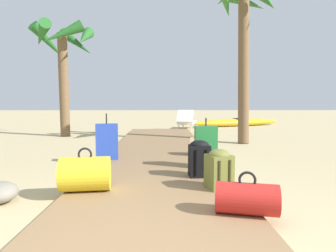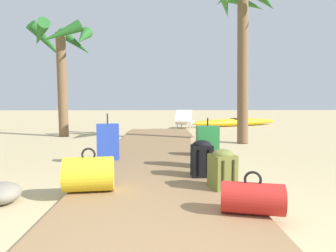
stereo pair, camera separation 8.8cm
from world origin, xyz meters
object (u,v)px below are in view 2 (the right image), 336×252
(backpack_black, at_px, (202,157))
(suitcase_green, at_px, (207,147))
(lounge_chair, at_px, (185,121))
(palm_tree_near_right, at_px, (246,18))
(kayak, at_px, (236,122))
(suitcase_blue, at_px, (108,142))
(palm_tree_far_left, at_px, (62,50))
(duffel_bag_red, at_px, (252,198))
(duffel_bag_tan, at_px, (204,146))
(backpack_olive, at_px, (223,168))
(duffel_bag_yellow, at_px, (89,174))

(backpack_black, distance_m, suitcase_green, 0.59)
(lounge_chair, bearing_deg, palm_tree_near_right, -72.23)
(palm_tree_near_right, height_order, kayak, palm_tree_near_right)
(suitcase_blue, height_order, palm_tree_far_left, palm_tree_far_left)
(suitcase_green, xyz_separation_m, duffel_bag_red, (0.11, -1.94, -0.18))
(palm_tree_far_left, distance_m, lounge_chair, 5.17)
(duffel_bag_tan, height_order, suitcase_blue, suitcase_blue)
(duffel_bag_tan, relative_size, suitcase_green, 0.68)
(duffel_bag_tan, relative_size, suitcase_blue, 0.65)
(backpack_olive, distance_m, palm_tree_near_right, 5.46)
(lounge_chair, xyz_separation_m, kayak, (2.40, 1.43, -0.16))
(palm_tree_far_left, bearing_deg, suitcase_green, -52.23)
(backpack_olive, bearing_deg, duffel_bag_red, -82.38)
(suitcase_blue, bearing_deg, duffel_bag_red, -55.53)
(palm_tree_far_left, bearing_deg, lounge_chair, 28.95)
(duffel_bag_tan, distance_m, palm_tree_far_left, 5.95)
(suitcase_blue, relative_size, kayak, 0.19)
(backpack_olive, bearing_deg, backpack_black, 106.11)
(duffel_bag_tan, relative_size, duffel_bag_red, 0.86)
(duffel_bag_yellow, distance_m, suitcase_blue, 1.85)
(kayak, bearing_deg, lounge_chair, -149.23)
(backpack_olive, bearing_deg, duffel_bag_tan, 87.43)
(palm_tree_near_right, bearing_deg, lounge_chair, 107.77)
(suitcase_green, distance_m, palm_tree_near_right, 4.56)
(palm_tree_far_left, bearing_deg, backpack_black, -56.39)
(kayak, bearing_deg, duffel_bag_yellow, -113.47)
(duffel_bag_tan, height_order, lounge_chair, lounge_chair)
(kayak, bearing_deg, palm_tree_far_left, -150.36)
(duffel_bag_red, height_order, palm_tree_near_right, palm_tree_near_right)
(palm_tree_far_left, height_order, kayak, palm_tree_far_left)
(backpack_black, relative_size, palm_tree_near_right, 0.12)
(suitcase_blue, height_order, suitcase_green, suitcase_blue)
(backpack_black, distance_m, kayak, 9.51)
(duffel_bag_yellow, relative_size, palm_tree_near_right, 0.14)
(palm_tree_far_left, bearing_deg, palm_tree_near_right, -17.39)
(backpack_olive, xyz_separation_m, palm_tree_near_right, (1.49, 4.36, 2.94))
(duffel_bag_tan, relative_size, kayak, 0.12)
(palm_tree_far_left, xyz_separation_m, kayak, (6.42, 3.65, -2.52))
(suitcase_green, bearing_deg, backpack_black, -106.59)
(duffel_bag_tan, xyz_separation_m, backpack_black, (-0.27, -1.62, 0.09))
(suitcase_green, distance_m, kayak, 8.93)
(lounge_chair, bearing_deg, kayak, 30.77)
(backpack_olive, height_order, palm_tree_near_right, palm_tree_near_right)
(backpack_black, bearing_deg, kayak, 72.78)
(duffel_bag_red, xyz_separation_m, kayak, (2.54, 10.47, -0.06))
(duffel_bag_tan, bearing_deg, duffel_bag_yellow, -126.45)
(kayak, bearing_deg, duffel_bag_tan, -108.87)
(palm_tree_far_left, bearing_deg, backpack_olive, -57.85)
(duffel_bag_red, xyz_separation_m, palm_tree_near_right, (1.38, 5.17, 3.04))
(backpack_black, height_order, kayak, backpack_black)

